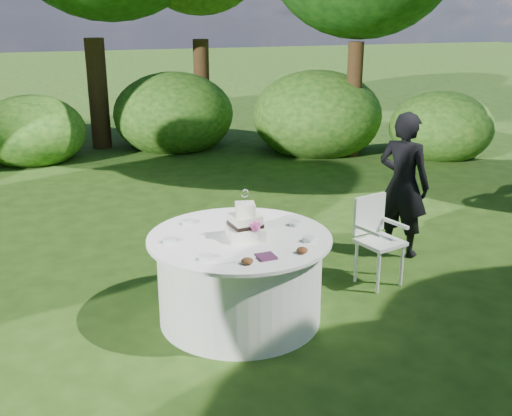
{
  "coord_description": "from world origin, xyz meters",
  "views": [
    {
      "loc": [
        -1.63,
        -4.42,
        2.56
      ],
      "look_at": [
        0.15,
        0.0,
        1.0
      ],
      "focal_mm": 42.0,
      "sensor_mm": 36.0,
      "label": 1
    }
  ],
  "objects_px": {
    "napkins": "(266,257)",
    "guest": "(403,185)",
    "chair": "(376,233)",
    "table": "(240,277)",
    "cake": "(246,225)"
  },
  "relations": [
    {
      "from": "guest",
      "to": "table",
      "type": "relative_size",
      "value": 1.02
    },
    {
      "from": "napkins",
      "to": "guest",
      "type": "bearing_deg",
      "value": 30.53
    },
    {
      "from": "napkins",
      "to": "cake",
      "type": "bearing_deg",
      "value": 88.59
    },
    {
      "from": "napkins",
      "to": "chair",
      "type": "xyz_separation_m",
      "value": [
        1.47,
        0.73,
        -0.26
      ]
    },
    {
      "from": "guest",
      "to": "cake",
      "type": "distance_m",
      "value": 2.28
    },
    {
      "from": "guest",
      "to": "chair",
      "type": "xyz_separation_m",
      "value": [
        -0.67,
        -0.53,
        -0.28
      ]
    },
    {
      "from": "napkins",
      "to": "guest",
      "type": "relative_size",
      "value": 0.09
    },
    {
      "from": "napkins",
      "to": "cake",
      "type": "xyz_separation_m",
      "value": [
        0.01,
        0.47,
        0.1
      ]
    },
    {
      "from": "table",
      "to": "cake",
      "type": "height_order",
      "value": "cake"
    },
    {
      "from": "table",
      "to": "cake",
      "type": "relative_size",
      "value": 3.72
    },
    {
      "from": "cake",
      "to": "chair",
      "type": "relative_size",
      "value": 0.48
    },
    {
      "from": "guest",
      "to": "table",
      "type": "distance_m",
      "value": 2.33
    },
    {
      "from": "guest",
      "to": "table",
      "type": "height_order",
      "value": "guest"
    },
    {
      "from": "guest",
      "to": "cake",
      "type": "height_order",
      "value": "guest"
    },
    {
      "from": "cake",
      "to": "chair",
      "type": "height_order",
      "value": "cake"
    }
  ]
}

